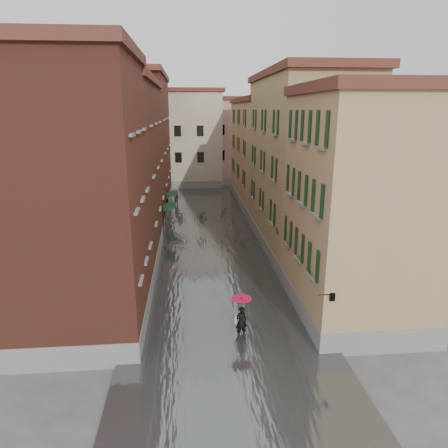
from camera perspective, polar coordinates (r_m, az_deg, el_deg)
name	(u,v)px	position (r m, az deg, el deg)	size (l,w,h in m)	color
ground	(221,300)	(23.84, -0.49, -10.81)	(120.00, 120.00, 0.00)	#4E4E50
floodwater	(209,233)	(35.87, -2.17, -1.25)	(10.00, 60.00, 0.20)	#4E5357
building_left_near	(78,202)	(20.37, -20.11, 2.96)	(6.00, 8.00, 13.00)	brown
building_left_mid	(117,172)	(30.99, -15.03, 7.13)	(6.00, 14.00, 12.50)	#58301B
building_left_far	(139,145)	(45.66, -11.99, 10.99)	(6.00, 16.00, 14.00)	brown
building_right_near	(359,211)	(21.67, 18.71, 1.79)	(6.00, 8.00, 11.50)	tan
building_right_mid	(301,167)	(31.71, 10.96, 8.03)	(6.00, 14.00, 13.00)	#97835B
building_right_far	(265,155)	(46.30, 5.83, 9.76)	(6.00, 16.00, 11.50)	tan
building_end_cream	(179,140)	(59.37, -6.49, 11.85)	(12.00, 9.00, 13.00)	beige
building_end_pink	(239,142)	(61.86, 2.10, 11.64)	(10.00, 9.00, 12.00)	tan
awning_near	(169,207)	(35.58, -7.87, 2.40)	(1.09, 2.70, 2.80)	#173420
awning_far	(171,195)	(40.66, -7.55, 4.13)	(1.09, 2.75, 2.80)	#173420
wall_lantern	(331,296)	(18.10, 15.10, -9.96)	(0.71, 0.22, 0.35)	black
window_planters	(295,245)	(22.51, 10.16, -3.03)	(0.59, 8.20, 0.84)	#935930
pedestrian_main	(241,313)	(19.80, 2.46, -12.53)	(1.04, 1.04, 2.06)	black
pedestrian_far	(177,199)	(46.18, -6.76, 3.59)	(0.85, 0.66, 1.76)	black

